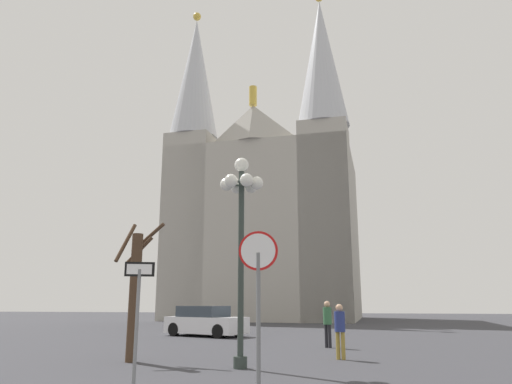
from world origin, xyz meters
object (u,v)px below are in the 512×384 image
Objects in this scene: cathedral at (266,216)px; street_lamp at (241,212)px; stop_sign at (258,282)px; one_way_arrow_sign at (137,309)px; pedestrian_walking at (340,326)px; pedestrian_standing at (327,319)px; bare_tree at (135,290)px; parked_car_near_white at (205,322)px.

cathedral is 5.25× the size of street_lamp.
stop_sign is 2.54m from one_way_arrow_sign.
pedestrian_standing is at bearing 97.17° from pedestrian_walking.
one_way_arrow_sign is 0.43× the size of street_lamp.
street_lamp reaches higher than pedestrian_walking.
pedestrian_walking is at bearing -82.83° from pedestrian_standing.
stop_sign is 6.67m from bare_tree.
stop_sign is at bearing -70.99° from parked_car_near_white.
bare_tree is at bearing -88.91° from cathedral.
pedestrian_walking is (6.52, -8.33, 0.29)m from parked_car_near_white.
cathedral is at bearing 94.35° from one_way_arrow_sign.
stop_sign reaches higher than one_way_arrow_sign.
one_way_arrow_sign is 1.53× the size of pedestrian_walking.
cathedral is 7.31× the size of bare_tree.
bare_tree reaches higher than pedestrian_walking.
cathedral is 12.10× the size of one_way_arrow_sign.
bare_tree reaches higher than stop_sign.
bare_tree reaches higher than pedestrian_standing.
pedestrian_walking is at bearing 14.70° from bare_tree.
street_lamp is (3.93, -30.93, -5.43)m from cathedral.
one_way_arrow_sign is at bearing -109.26° from street_lamp.
street_lamp is at bearing -110.06° from pedestrian_standing.
bare_tree is at bearing 114.66° from one_way_arrow_sign.
pedestrian_standing is (-0.44, 3.53, 0.06)m from pedestrian_walking.
pedestrian_walking is 0.95× the size of pedestrian_standing.
street_lamp is 1.39× the size of bare_tree.
parked_car_near_white is (-3.94, 10.66, -3.43)m from street_lamp.
cathedral is 31.65m from street_lamp.
pedestrian_walking is at bearing -51.93° from parked_car_near_white.
stop_sign is (5.09, -35.06, -7.49)m from cathedral.
bare_tree is at bearing -86.66° from parked_car_near_white.
pedestrian_standing is (3.44, 9.58, -0.53)m from one_way_arrow_sign.
cathedral reaches higher than bare_tree.
pedestrian_standing reaches higher than pedestrian_walking.
one_way_arrow_sign reaches higher than pedestrian_walking.
street_lamp is 3.36× the size of pedestrian_standing.
cathedral is at bearing 102.84° from pedestrian_walking.
street_lamp is at bearing -137.92° from pedestrian_walking.
parked_car_near_white is at bearing 93.34° from bare_tree.
pedestrian_walking is at bearing 77.57° from stop_sign.
stop_sign is 0.68× the size of parked_car_near_white.
street_lamp is (1.30, 3.71, 2.56)m from one_way_arrow_sign.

